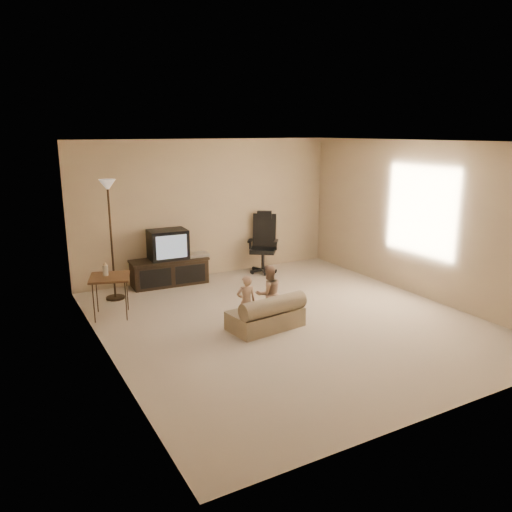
{
  "coord_description": "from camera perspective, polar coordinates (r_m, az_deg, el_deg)",
  "views": [
    {
      "loc": [
        -3.63,
        -5.63,
        2.63
      ],
      "look_at": [
        -0.19,
        0.6,
        0.85
      ],
      "focal_mm": 35.0,
      "sensor_mm": 36.0,
      "label": 1
    }
  ],
  "objects": [
    {
      "name": "office_chair",
      "position": [
        9.53,
        0.86,
        0.64
      ],
      "size": [
        0.75,
        0.75,
        1.16
      ],
      "rotation": [
        0.0,
        0.0,
        -0.64
      ],
      "color": "black",
      "rests_on": "floor"
    },
    {
      "name": "floor_lamp",
      "position": [
        8.08,
        -16.41,
        4.73
      ],
      "size": [
        0.3,
        0.3,
        1.92
      ],
      "color": "#302215",
      "rests_on": "floor"
    },
    {
      "name": "toddler_left",
      "position": [
        6.82,
        -1.12,
        -5.25
      ],
      "size": [
        0.31,
        0.25,
        0.75
      ],
      "primitive_type": "imported",
      "rotation": [
        0.0,
        0.0,
        2.94
      ],
      "color": "tan",
      "rests_on": "floor"
    },
    {
      "name": "room_shell",
      "position": [
        6.79,
        3.83,
        4.62
      ],
      "size": [
        5.5,
        5.5,
        5.5
      ],
      "color": "silver",
      "rests_on": "floor"
    },
    {
      "name": "floor",
      "position": [
        7.2,
        3.63,
        -7.39
      ],
      "size": [
        5.5,
        5.5,
        0.0
      ],
      "primitive_type": "plane",
      "color": "#B0A08C",
      "rests_on": "ground"
    },
    {
      "name": "side_table",
      "position": [
        7.48,
        -16.43,
        -2.37
      ],
      "size": [
        0.69,
        0.69,
        0.82
      ],
      "rotation": [
        0.0,
        0.0,
        -0.3
      ],
      "color": "brown",
      "rests_on": "floor"
    },
    {
      "name": "toddler_right",
      "position": [
        7.05,
        1.46,
        -4.3
      ],
      "size": [
        0.42,
        0.25,
        0.82
      ],
      "primitive_type": "imported",
      "rotation": [
        0.0,
        0.0,
        3.05
      ],
      "color": "tan",
      "rests_on": "floor"
    },
    {
      "name": "tv_stand",
      "position": [
        8.86,
        -9.89,
        -0.67
      ],
      "size": [
        1.38,
        0.57,
        0.98
      ],
      "rotation": [
        0.0,
        0.0,
        -0.05
      ],
      "color": "black",
      "rests_on": "floor"
    },
    {
      "name": "child_sofa",
      "position": [
        6.84,
        1.33,
        -6.76
      ],
      "size": [
        1.06,
        0.68,
        0.49
      ],
      "rotation": [
        0.0,
        0.0,
        0.12
      ],
      "color": "#9C8869",
      "rests_on": "floor"
    }
  ]
}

